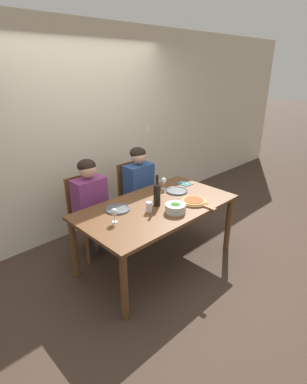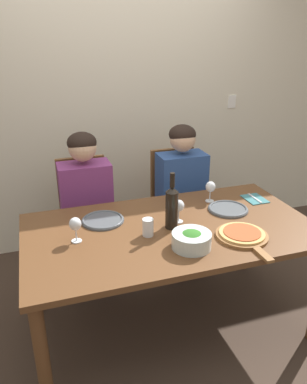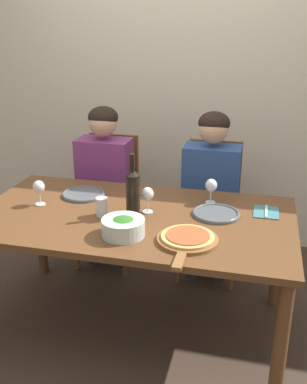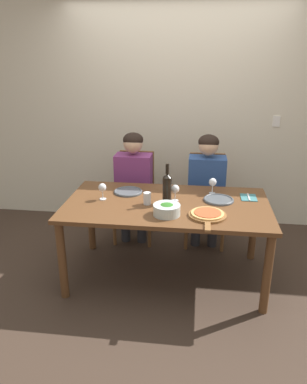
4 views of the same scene
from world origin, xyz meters
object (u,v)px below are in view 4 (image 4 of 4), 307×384
(person_man, at_px, (207,181))
(dinner_plate_right, at_px, (219,200))
(chair_right, at_px, (206,197))
(wine_glass_left, at_px, (102,188))
(wine_glass_right, at_px, (213,183))
(wine_glass_centre, at_px, (175,190))
(wine_bottle, at_px, (167,188))
(pizza_on_board, at_px, (207,215))
(person_woman, at_px, (133,178))
(broccoli_bowl, at_px, (167,210))
(dinner_plate_left, at_px, (128,191))
(fork_on_napkin, at_px, (249,197))
(water_tumbler, at_px, (147,198))
(chair_left, at_px, (136,194))

(person_man, xyz_separation_m, dinner_plate_right, (0.10, -0.57, 0.03))
(chair_right, height_order, wine_glass_left, chair_right)
(wine_glass_right, distance_m, wine_glass_centre, 0.40)
(wine_bottle, relative_size, pizza_on_board, 0.80)
(dinner_plate_right, bearing_deg, wine_glass_centre, -171.78)
(person_woman, xyz_separation_m, wine_glass_centre, (0.49, -0.63, 0.12))
(wine_bottle, bearing_deg, wine_glass_left, 178.92)
(person_man, height_order, broccoli_bowl, person_man)
(chair_right, height_order, wine_bottle, wine_bottle)
(person_woman, bearing_deg, wine_glass_left, -103.27)
(chair_right, distance_m, broccoli_bowl, 1.14)
(dinner_plate_left, bearing_deg, fork_on_napkin, -0.03)
(dinner_plate_right, height_order, water_tumbler, water_tumbler)
(dinner_plate_right, distance_m, water_tumbler, 0.64)
(water_tumbler, bearing_deg, broccoli_bowl, -47.33)
(dinner_plate_right, relative_size, water_tumbler, 2.52)
(person_man, height_order, water_tumbler, person_man)
(person_man, xyz_separation_m, broccoli_bowl, (-0.33, -0.94, 0.06))
(person_man, height_order, pizza_on_board, person_man)
(fork_on_napkin, bearing_deg, chair_right, 122.38)
(wine_bottle, bearing_deg, person_woman, 121.64)
(person_woman, distance_m, broccoli_bowl, 1.04)
(wine_glass_left, bearing_deg, chair_right, 40.32)
(person_man, bearing_deg, chair_right, 90.00)
(dinner_plate_right, distance_m, fork_on_napkin, 0.29)
(broccoli_bowl, xyz_separation_m, dinner_plate_left, (-0.41, 0.47, -0.04))
(fork_on_napkin, bearing_deg, dinner_plate_right, -159.62)
(dinner_plate_left, distance_m, water_tumbler, 0.34)
(water_tumbler, bearing_deg, dinner_plate_left, 129.82)
(wine_bottle, xyz_separation_m, water_tumbler, (-0.17, -0.05, -0.09))
(water_tumbler, distance_m, fork_on_napkin, 0.93)
(wine_glass_left, bearing_deg, wine_glass_centre, 3.92)
(pizza_on_board, height_order, wine_glass_left, wine_glass_left)
(broccoli_bowl, xyz_separation_m, wine_glass_right, (0.38, 0.53, 0.06))
(water_tumbler, bearing_deg, wine_glass_right, 30.34)
(chair_left, bearing_deg, wine_glass_left, -101.35)
(person_woman, distance_m, water_tumbler, 0.78)
(chair_right, relative_size, water_tumbler, 9.00)
(wine_glass_right, height_order, fork_on_napkin, wine_glass_right)
(chair_left, bearing_deg, wine_bottle, -62.28)
(chair_left, height_order, dinner_plate_right, chair_left)
(person_man, relative_size, dinner_plate_right, 4.48)
(person_woman, height_order, pizza_on_board, person_woman)
(chair_left, bearing_deg, wine_glass_right, -32.40)
(dinner_plate_left, bearing_deg, wine_bottle, -28.79)
(person_man, bearing_deg, pizza_on_board, -90.10)
(person_man, distance_m, broccoli_bowl, 0.99)
(person_woman, relative_size, wine_glass_centre, 7.98)
(dinner_plate_right, relative_size, wine_glass_right, 1.78)
(person_man, xyz_separation_m, dinner_plate_left, (-0.74, -0.47, 0.03))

